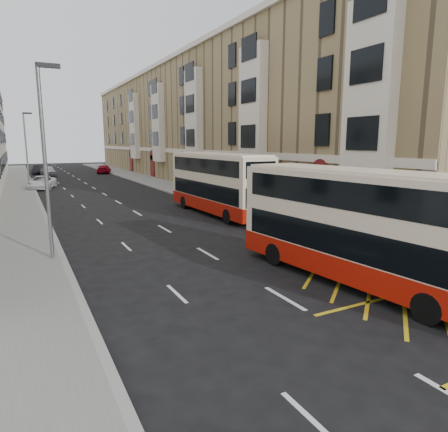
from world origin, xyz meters
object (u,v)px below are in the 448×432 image
car_silver (48,171)px  white_van (42,182)px  pedestrian_far (433,251)px  car_red (104,169)px  double_decker_rear (218,184)px  double_decker_front (359,227)px  street_lamp_near (46,152)px  street_lamp_far (27,146)px  car_dark (40,170)px

car_silver → white_van: bearing=-100.9°
pedestrian_far → car_red: 58.12m
pedestrian_far → double_decker_rear: bearing=-46.8°
double_decker_rear → pedestrian_far: (1.35, -15.67, -1.21)m
double_decker_front → pedestrian_far: double_decker_front is taller
car_red → pedestrian_far: bearing=108.2°
white_van → car_red: white_van is taller
double_decker_front → car_red: double_decker_front is taller
street_lamp_near → double_decker_rear: 13.54m
double_decker_front → pedestrian_far: bearing=-18.6°
pedestrian_far → white_van: (-11.55, 38.38, -0.26)m
double_decker_rear → pedestrian_far: size_ratio=6.56×
double_decker_front → white_van: 38.60m
street_lamp_far → pedestrian_far: bearing=-71.8°
street_lamp_near → car_dark: bearing=87.7°
street_lamp_far → car_dark: 22.63m
car_dark → car_red: 9.88m
car_dark → street_lamp_near: bearing=-79.3°
street_lamp_far → double_decker_front: size_ratio=0.76×
street_lamp_near → car_silver: size_ratio=1.70×
street_lamp_near → car_red: street_lamp_near is taller
street_lamp_far → car_silver: (2.99, 17.25, -3.83)m
car_silver → street_lamp_far: bearing=-104.8°
street_lamp_near → pedestrian_far: size_ratio=4.86×
pedestrian_far → car_silver: bearing=-41.8°
pedestrian_far → white_van: size_ratio=0.32×
white_van → car_dark: size_ratio=1.14×
car_red → street_lamp_far: bearing=76.3°
double_decker_front → car_red: size_ratio=2.22×
double_decker_front → street_lamp_far: bearing=98.2°
pedestrian_far → car_dark: pedestrian_far is taller
car_dark → car_red: size_ratio=0.96×
car_dark → car_red: bearing=-3.5°
white_van → car_red: size_ratio=1.09×
car_silver → car_red: 8.83m
double_decker_rear → white_van: 24.94m
double_decker_rear → car_silver: double_decker_rear is taller
street_lamp_far → car_dark: (2.07, 22.19, -3.89)m
double_decker_rear → car_silver: 41.18m
street_lamp_near → car_dark: street_lamp_near is taller
car_red → street_lamp_near: bearing=93.9°
street_lamp_near → pedestrian_far: street_lamp_near is taller
double_decker_rear → pedestrian_far: bearing=-86.6°
pedestrian_far → car_red: pedestrian_far is taller
car_silver → car_red: size_ratio=1.00×
street_lamp_near → white_van: 29.94m
street_lamp_near → pedestrian_far: 15.83m
pedestrian_far → car_dark: (-10.63, 60.91, -0.23)m
street_lamp_far → car_dark: bearing=84.7°
white_van → car_silver: (1.84, 17.59, 0.09)m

